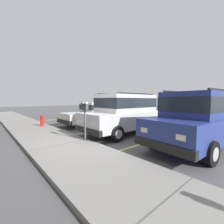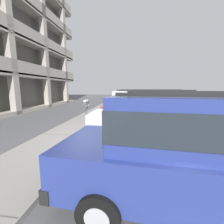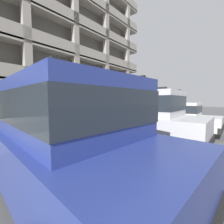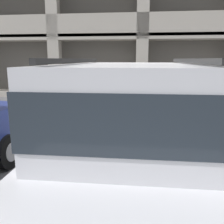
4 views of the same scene
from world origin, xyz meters
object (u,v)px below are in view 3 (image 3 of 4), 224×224
(dark_hatchback, at_px, (174,116))
(fire_hydrant, at_px, (133,117))
(parking_garage, at_px, (5,41))
(red_sedan, at_px, (60,132))
(silver_suv, at_px, (137,116))
(parking_meter_near, at_px, (87,109))

(dark_hatchback, xyz_separation_m, fire_hydrant, (1.13, 3.16, -0.36))
(parking_garage, distance_m, fire_hydrant, 14.75)
(red_sedan, bearing_deg, fire_hydrant, 27.31)
(dark_hatchback, relative_size, parking_garage, 0.14)
(silver_suv, relative_size, red_sedan, 0.97)
(dark_hatchback, relative_size, fire_hydrant, 6.44)
(dark_hatchback, height_order, fire_hydrant, dark_hatchback)
(parking_meter_near, height_order, fire_hydrant, parking_meter_near)
(silver_suv, height_order, parking_meter_near, silver_suv)
(dark_hatchback, distance_m, fire_hydrant, 3.38)
(fire_hydrant, bearing_deg, parking_meter_near, -176.29)
(silver_suv, xyz_separation_m, fire_hydrant, (4.36, 2.84, -0.62))
(silver_suv, xyz_separation_m, parking_meter_near, (-0.22, 2.55, 0.15))
(red_sedan, xyz_separation_m, fire_hydrant, (7.73, 3.23, -0.62))
(silver_suv, distance_m, fire_hydrant, 5.24)
(dark_hatchback, xyz_separation_m, parking_meter_near, (-3.45, 2.87, 0.42))
(silver_suv, height_order, dark_hatchback, silver_suv)
(parking_meter_near, bearing_deg, fire_hydrant, 3.71)
(silver_suv, bearing_deg, parking_meter_near, 94.47)
(red_sedan, height_order, dark_hatchback, red_sedan)
(silver_suv, distance_m, parking_meter_near, 2.56)
(red_sedan, bearing_deg, parking_garage, 81.97)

